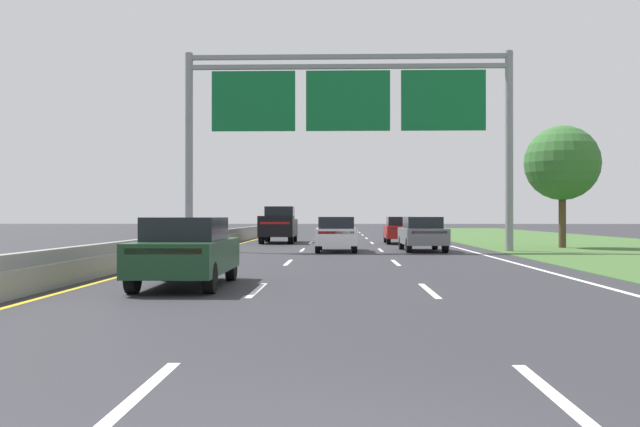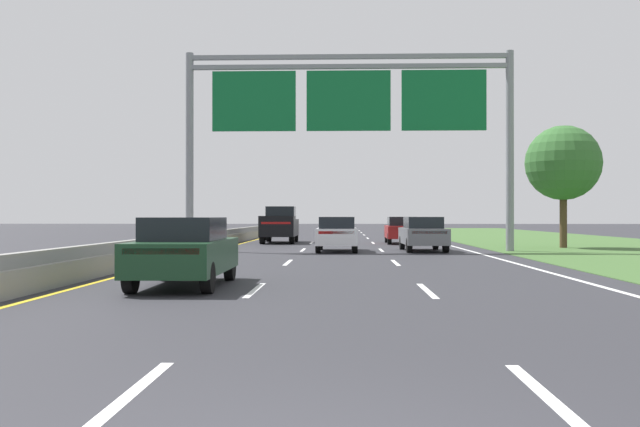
{
  "view_description": "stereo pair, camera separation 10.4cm",
  "coord_description": "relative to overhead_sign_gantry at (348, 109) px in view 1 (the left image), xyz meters",
  "views": [
    {
      "loc": [
        -0.05,
        -4.51,
        1.59
      ],
      "look_at": [
        -0.82,
        21.65,
        1.7
      ],
      "focal_mm": 39.18,
      "sensor_mm": 36.0,
      "label": 1
    },
    {
      "loc": [
        0.05,
        -4.5,
        1.59
      ],
      "look_at": [
        -0.82,
        21.65,
        1.7
      ],
      "focal_mm": 39.18,
      "sensor_mm": 36.0,
      "label": 2
    }
  ],
  "objects": [
    {
      "name": "median_barrier_concrete",
      "position": [
        -6.9,
        7.58,
        -6.15
      ],
      "size": [
        0.6,
        110.0,
        0.85
      ],
      "color": "gray",
      "rests_on": "ground"
    },
    {
      "name": "grass_verge_right",
      "position": [
        13.65,
        7.58,
        -6.49
      ],
      "size": [
        14.0,
        110.0,
        0.02
      ],
      "primitive_type": "cube",
      "color": "#3D602D",
      "rests_on": "ground"
    },
    {
      "name": "overhead_sign_gantry",
      "position": [
        0.0,
        0.0,
        0.0
      ],
      "size": [
        15.06,
        0.42,
        9.16
      ],
      "color": "gray",
      "rests_on": "ground"
    },
    {
      "name": "roadside_tree_mid",
      "position": [
        10.81,
        3.44,
        -2.23
      ],
      "size": [
        3.75,
        3.75,
        6.16
      ],
      "color": "#4C3823",
      "rests_on": "ground"
    },
    {
      "name": "pickup_truck_black",
      "position": [
        -4.07,
        10.09,
        -5.42
      ],
      "size": [
        2.05,
        5.42,
        2.2
      ],
      "rotation": [
        0.0,
        0.0,
        1.58
      ],
      "color": "black",
      "rests_on": "ground"
    },
    {
      "name": "car_red_right_lane_sedan",
      "position": [
        3.19,
        9.13,
        -5.68
      ],
      "size": [
        1.87,
        4.42,
        1.57
      ],
      "rotation": [
        0.0,
        0.0,
        1.56
      ],
      "color": "maroon",
      "rests_on": "ground"
    },
    {
      "name": "lane_striping",
      "position": [
        -0.3,
        7.13,
        -6.5
      ],
      "size": [
        11.96,
        106.0,
        0.01
      ],
      "color": "white",
      "rests_on": "ground"
    },
    {
      "name": "ground_plane",
      "position": [
        -0.3,
        7.58,
        -6.5
      ],
      "size": [
        220.0,
        220.0,
        0.0
      ],
      "primitive_type": "plane",
      "color": "#2B2B30"
    },
    {
      "name": "car_darkgreen_left_lane_sedan",
      "position": [
        -3.85,
        -16.18,
        -5.68
      ],
      "size": [
        1.87,
        4.42,
        1.57
      ],
      "rotation": [
        0.0,
        0.0,
        1.58
      ],
      "color": "#193D23",
      "rests_on": "ground"
    },
    {
      "name": "car_white_centre_lane_sedan",
      "position": [
        -0.53,
        -0.2,
        -5.68
      ],
      "size": [
        1.82,
        4.4,
        1.57
      ],
      "rotation": [
        0.0,
        0.0,
        1.57
      ],
      "color": "silver",
      "rests_on": "ground"
    },
    {
      "name": "car_grey_right_lane_sedan",
      "position": [
        3.42,
        0.23,
        -5.68
      ],
      "size": [
        1.9,
        4.43,
        1.57
      ],
      "rotation": [
        0.0,
        0.0,
        1.59
      ],
      "color": "slate",
      "rests_on": "ground"
    }
  ]
}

